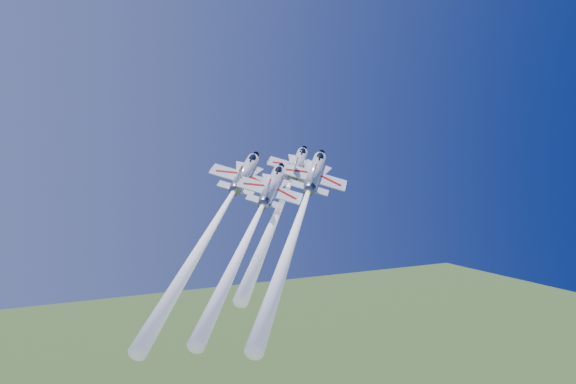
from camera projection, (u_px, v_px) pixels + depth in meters
name	position (u px, v px, depth m)	size (l,w,h in m)	color
jet_lead	(282.00, 201.00, 96.81)	(21.61, 34.55, 33.24)	white
jet_left	(218.00, 219.00, 90.61)	(23.85, 38.26, 37.19)	white
jet_right	(300.00, 217.00, 90.67)	(24.23, 38.67, 37.00)	white
jet_slot	(252.00, 227.00, 85.46)	(20.80, 32.92, 30.63)	white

